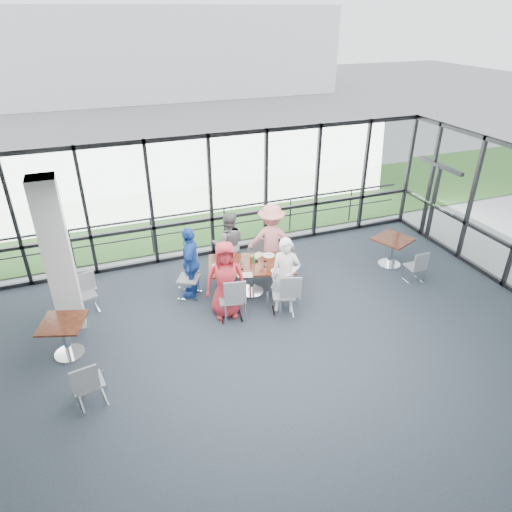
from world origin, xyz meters
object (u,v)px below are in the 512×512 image
object	(u,v)px
main_table	(251,268)
diner_far_right	(271,239)
diner_near_right	(286,276)
chair_main_fr	(266,257)
diner_near_left	(225,280)
chair_spare_r	(415,266)
chair_main_nl	(230,298)
chair_main_end	(189,278)
side_table_left	(63,328)
chair_spare_lb	(86,295)
chair_main_nr	(284,294)
chair_main_fl	(231,258)
structural_column	(58,257)
diner_end	(191,262)
diner_far_left	(229,244)
side_table_right	(392,243)
chair_spare_la	(89,382)

from	to	relation	value
main_table	diner_far_right	size ratio (longest dim) A/B	1.19
diner_near_right	chair_main_fr	xyz separation A→B (m)	(0.22, 1.68, -0.44)
diner_near_left	chair_spare_r	world-z (taller)	diner_near_left
chair_main_nl	chair_main_end	distance (m)	1.29
side_table_left	chair_spare_lb	size ratio (longest dim) A/B	1.16
chair_spare_lb	chair_spare_r	bearing A→B (deg)	156.36
chair_main_nr	diner_near_left	bearing A→B (deg)	179.39
chair_spare_r	chair_main_fl	bearing A→B (deg)	154.79
structural_column	diner_end	world-z (taller)	structural_column
diner_far_right	chair_spare_lb	bearing A→B (deg)	21.25
diner_far_left	diner_end	size ratio (longest dim) A/B	0.98
diner_far_right	chair_main_nl	size ratio (longest dim) A/B	1.83
main_table	chair_main_end	size ratio (longest dim) A/B	2.29
side_table_right	diner_near_right	bearing A→B (deg)	-165.36
diner_far_left	chair_main_fr	size ratio (longest dim) A/B	2.02
diner_far_left	chair_main_fr	xyz separation A→B (m)	(0.88, -0.19, -0.42)
side_table_left	side_table_right	size ratio (longest dim) A/B	0.90
diner_near_left	chair_main_fl	xyz separation A→B (m)	(0.65, 1.65, -0.45)
diner_near_right	structural_column	bearing A→B (deg)	-169.17
structural_column	chair_main_nl	xyz separation A→B (m)	(3.15, -0.95, -1.11)
chair_spare_lb	chair_spare_r	xyz separation A→B (m)	(7.37, -1.45, -0.01)
diner_near_left	chair_main_nl	bearing A→B (deg)	-62.65
diner_far_left	diner_end	world-z (taller)	diner_end
diner_near_left	side_table_left	bearing A→B (deg)	-165.30
chair_main_nr	chair_main_nl	bearing A→B (deg)	-173.56
structural_column	diner_near_left	size ratio (longest dim) A/B	1.86
side_table_left	side_table_right	distance (m)	7.79
chair_main_fl	chair_main_fr	xyz separation A→B (m)	(0.81, -0.24, 0.00)
diner_end	chair_spare_la	distance (m)	3.55
diner_near_left	chair_main_end	distance (m)	1.19
main_table	side_table_left	distance (m)	4.08
main_table	chair_spare_lb	bearing A→B (deg)	-172.90
side_table_right	chair_spare_lb	world-z (taller)	chair_spare_lb
side_table_right	chair_main_fl	size ratio (longest dim) A/B	1.32
diner_far_left	chair_main_nr	size ratio (longest dim) A/B	1.72
main_table	side_table_right	xyz separation A→B (m)	(3.75, -0.05, 0.00)
structural_column	diner_far_left	world-z (taller)	structural_column
side_table_right	chair_main_nr	bearing A→B (deg)	-163.99
chair_main_nl	chair_spare_lb	xyz separation A→B (m)	(-2.82, 1.33, -0.07)
diner_far_left	chair_main_end	world-z (taller)	diner_far_left
chair_main_nl	chair_main_fl	world-z (taller)	chair_main_nl
structural_column	chair_main_fl	distance (m)	4.03
structural_column	chair_main_nl	world-z (taller)	structural_column
diner_far_left	chair_main_nr	xyz separation A→B (m)	(0.58, -1.98, -0.35)
diner_near_right	chair_main_nr	world-z (taller)	diner_near_right
diner_end	chair_spare_r	distance (m)	5.28
chair_main_nr	chair_main_end	bearing A→B (deg)	159.95
main_table	chair_spare_lb	xyz separation A→B (m)	(-3.57, 0.53, -0.21)
diner_near_left	chair_main_end	bearing A→B (deg)	132.04
side_table_right	chair_main_nl	world-z (taller)	chair_main_nl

